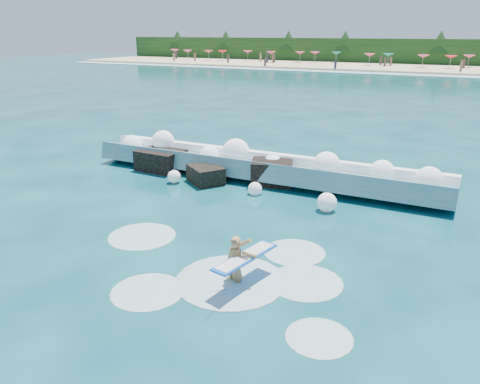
% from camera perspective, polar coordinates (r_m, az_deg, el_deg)
% --- Properties ---
extents(ground, '(200.00, 200.00, 0.00)m').
position_cam_1_polar(ground, '(15.66, -8.26, -5.48)').
color(ground, '#07323D').
rests_on(ground, ground).
extents(beach, '(140.00, 20.00, 0.40)m').
position_cam_1_polar(beach, '(90.17, 22.08, 13.76)').
color(beach, tan).
rests_on(beach, ground).
extents(wet_band, '(140.00, 5.00, 0.08)m').
position_cam_1_polar(wet_band, '(79.27, 21.24, 13.19)').
color(wet_band, silver).
rests_on(wet_band, ground).
extents(treeline, '(140.00, 4.00, 5.00)m').
position_cam_1_polar(treeline, '(100.00, 22.84, 15.39)').
color(treeline, black).
rests_on(treeline, ground).
extents(breaking_wave, '(16.63, 2.65, 1.43)m').
position_cam_1_polar(breaking_wave, '(21.53, 2.59, 3.00)').
color(breaking_wave, teal).
rests_on(breaking_wave, ground).
extents(rock_cluster, '(7.88, 3.14, 1.24)m').
position_cam_1_polar(rock_cluster, '(21.76, -4.01, 2.85)').
color(rock_cluster, black).
rests_on(rock_cluster, ground).
extents(surfer_with_board, '(1.10, 2.84, 1.62)m').
position_cam_1_polar(surfer_with_board, '(12.57, -0.34, -8.69)').
color(surfer_with_board, '#A17C4B').
rests_on(surfer_with_board, ground).
extents(wave_spray, '(15.50, 3.88, 1.81)m').
position_cam_1_polar(wave_spray, '(21.13, 2.83, 3.86)').
color(wave_spray, white).
rests_on(wave_spray, ground).
extents(surf_foam, '(8.83, 5.85, 0.15)m').
position_cam_1_polar(surf_foam, '(13.40, -1.87, -9.73)').
color(surf_foam, silver).
rests_on(surf_foam, ground).
extents(beach_umbrellas, '(111.29, 6.86, 0.50)m').
position_cam_1_polar(beach_umbrellas, '(91.90, 22.45, 15.08)').
color(beach_umbrellas, '#CC3C61').
rests_on(beach_umbrellas, ground).
extents(beachgoers, '(100.11, 11.79, 1.93)m').
position_cam_1_polar(beachgoers, '(86.11, 22.93, 14.06)').
color(beachgoers, '#3F332D').
rests_on(beachgoers, ground).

